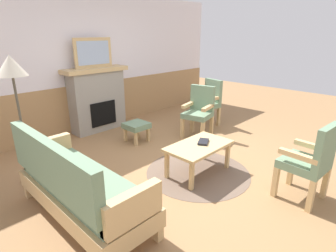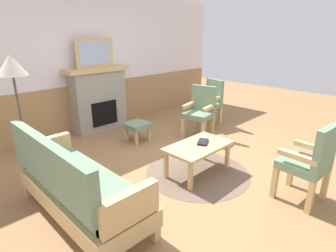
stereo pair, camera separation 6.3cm
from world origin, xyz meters
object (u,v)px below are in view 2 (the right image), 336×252
at_px(armchair_by_window_left, 200,110).
at_px(floor_lamp_by_couch, 13,74).
at_px(couch, 77,185).
at_px(book_on_table, 203,142).
at_px(armchair_near_fireplace, 210,100).
at_px(fireplace, 99,99).
at_px(coffee_table, 198,148).
at_px(framed_picture, 95,53).
at_px(armchair_front_left, 311,160).
at_px(footstool, 137,127).

height_order(armchair_by_window_left, floor_lamp_by_couch, floor_lamp_by_couch).
height_order(couch, book_on_table, couch).
height_order(couch, armchair_near_fireplace, same).
relative_size(fireplace, coffee_table, 1.35).
distance_m(framed_picture, floor_lamp_by_couch, 2.13).
bearing_deg(framed_picture, coffee_table, -90.93).
height_order(fireplace, armchair_front_left, fireplace).
xyz_separation_m(fireplace, armchair_near_fireplace, (1.86, -1.42, -0.11)).
bearing_deg(armchair_near_fireplace, footstool, 169.02).
bearing_deg(floor_lamp_by_couch, coffee_table, -40.74).
bearing_deg(footstool, fireplace, 96.16).
xyz_separation_m(book_on_table, armchair_near_fireplace, (1.81, 1.23, 0.08)).
bearing_deg(coffee_table, floor_lamp_by_couch, 139.26).
bearing_deg(armchair_near_fireplace, framed_picture, 142.73).
xyz_separation_m(coffee_table, footstool, (0.16, 1.57, -0.10)).
bearing_deg(framed_picture, floor_lamp_by_couch, -148.04).
bearing_deg(book_on_table, armchair_near_fireplace, 34.21).
bearing_deg(fireplace, book_on_table, -88.83).
height_order(coffee_table, book_on_table, book_on_table).
relative_size(footstool, armchair_near_fireplace, 0.41).
height_order(framed_picture, couch, framed_picture).
bearing_deg(footstool, armchair_front_left, -85.76).
bearing_deg(coffee_table, armchair_by_window_left, 37.69).
relative_size(coffee_table, armchair_near_fireplace, 0.98).
height_order(coffee_table, armchair_near_fireplace, armchair_near_fireplace).
relative_size(couch, armchair_front_left, 1.84).
bearing_deg(armchair_near_fireplace, fireplace, 142.73).
relative_size(fireplace, armchair_near_fireplace, 1.33).
bearing_deg(fireplace, footstool, -83.84).
xyz_separation_m(fireplace, couch, (-1.73, -2.35, -0.26)).
bearing_deg(footstool, coffee_table, -95.81).
height_order(footstool, armchair_by_window_left, armchair_by_window_left).
bearing_deg(floor_lamp_by_couch, armchair_near_fireplace, -4.54).
height_order(armchair_near_fireplace, armchair_front_left, same).
relative_size(book_on_table, floor_lamp_by_couch, 0.14).
distance_m(coffee_table, armchair_near_fireplace, 2.27).
relative_size(coffee_table, footstool, 2.40).
relative_size(framed_picture, coffee_table, 0.83).
relative_size(book_on_table, armchair_front_left, 0.23).
xyz_separation_m(couch, armchair_by_window_left, (2.86, 0.62, 0.14)).
bearing_deg(armchair_near_fireplace, coffee_table, -147.22).
height_order(book_on_table, footstool, book_on_table).
relative_size(fireplace, armchair_by_window_left, 1.33).
bearing_deg(framed_picture, fireplace, -90.00).
relative_size(couch, armchair_near_fireplace, 1.84).
distance_m(book_on_table, armchair_front_left, 1.37).
xyz_separation_m(coffee_table, book_on_table, (0.10, -0.00, 0.07)).
relative_size(couch, coffee_table, 1.88).
bearing_deg(footstool, framed_picture, 96.15).
relative_size(coffee_table, book_on_table, 4.19).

